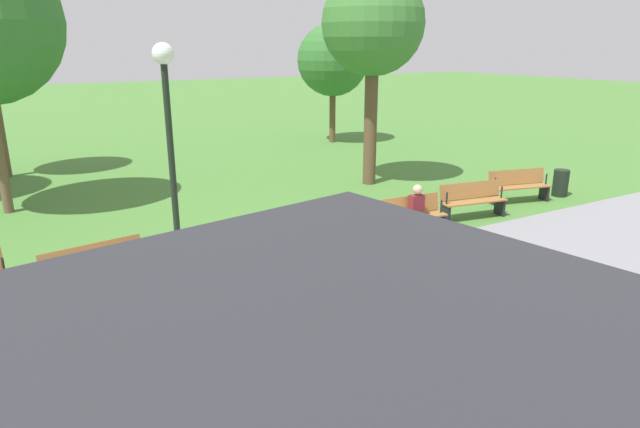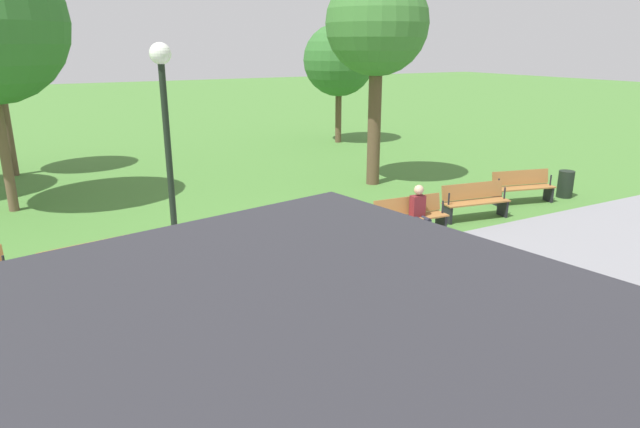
{
  "view_description": "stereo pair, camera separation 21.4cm",
  "coord_description": "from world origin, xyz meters",
  "views": [
    {
      "loc": [
        5.57,
        9.26,
        4.21
      ],
      "look_at": [
        -0.0,
        -0.36,
        0.8
      ],
      "focal_mm": 31.06,
      "sensor_mm": 36.0,
      "label": 1
    },
    {
      "loc": [
        5.39,
        9.36,
        4.21
      ],
      "look_at": [
        -0.0,
        -0.36,
        0.8
      ],
      "focal_mm": 31.06,
      "sensor_mm": 36.0,
      "label": 2
    }
  ],
  "objects": [
    {
      "name": "ground_plane",
      "position": [
        0.0,
        0.0,
        0.0
      ],
      "size": [
        120.0,
        120.0,
        0.0
      ],
      "primitive_type": "plane",
      "color": "#477A33"
    },
    {
      "name": "path_paving",
      "position": [
        0.0,
        2.62,
        0.0
      ],
      "size": [
        27.69,
        4.76,
        0.01
      ],
      "primitive_type": "cube",
      "color": "gray",
      "rests_on": "ground"
    },
    {
      "name": "bench_0",
      "position": [
        -6.68,
        -0.87,
        0.47
      ],
      "size": [
        1.82,
        0.88,
        0.89
      ],
      "rotation": [
        0.0,
        0.0,
        -0.24
      ],
      "color": "#996633",
      "rests_on": "ground"
    },
    {
      "name": "bench_1",
      "position": [
        -4.47,
        -0.43,
        0.47
      ],
      "size": [
        1.81,
        0.75,
        0.89
      ],
      "rotation": [
        0.0,
        0.0,
        -0.16
      ],
      "color": "#996633",
      "rests_on": "ground"
    },
    {
      "name": "bench_2",
      "position": [
        -2.24,
        -0.16,
        0.47
      ],
      "size": [
        1.79,
        0.61,
        0.89
      ],
      "rotation": [
        0.0,
        0.0,
        -0.08
      ],
      "color": "#996633",
      "rests_on": "ground"
    },
    {
      "name": "bench_3",
      "position": [
        0.0,
        -0.07,
        0.47
      ],
      "size": [
        1.75,
        0.47,
        0.89
      ],
      "color": "#996633",
      "rests_on": "ground"
    },
    {
      "name": "bench_4",
      "position": [
        2.24,
        -0.16,
        0.47
      ],
      "size": [
        1.79,
        0.61,
        0.89
      ],
      "rotation": [
        0.0,
        0.0,
        0.08
      ],
      "color": "#996633",
      "rests_on": "ground"
    },
    {
      "name": "bench_5",
      "position": [
        4.47,
        -0.43,
        0.47
      ],
      "size": [
        1.81,
        0.75,
        0.89
      ],
      "rotation": [
        0.0,
        0.0,
        0.16
      ],
      "color": "#996633",
      "rests_on": "ground"
    },
    {
      "name": "person_seated",
      "position": [
        -2.38,
        -0.0,
        0.64
      ],
      "size": [
        0.35,
        0.54,
        1.2
      ],
      "rotation": [
        0.0,
        0.0,
        -0.08
      ],
      "color": "maroon",
      "rests_on": "ground"
    },
    {
      "name": "tree_1",
      "position": [
        -7.34,
        -11.92,
        3.55
      ],
      "size": [
        3.07,
        3.07,
        5.11
      ],
      "color": "brown",
      "rests_on": "ground"
    },
    {
      "name": "tree_3",
      "position": [
        -4.31,
        -4.71,
        4.75
      ],
      "size": [
        3.03,
        3.03,
        6.32
      ],
      "color": "brown",
      "rests_on": "ground"
    },
    {
      "name": "lamp_post",
      "position": [
        3.35,
        0.86,
        2.93
      ],
      "size": [
        0.32,
        0.32,
        4.25
      ],
      "color": "black",
      "rests_on": "ground"
    },
    {
      "name": "trash_bin",
      "position": [
        -8.24,
        -0.69,
        0.38
      ],
      "size": [
        0.43,
        0.43,
        0.77
      ],
      "primitive_type": "cylinder",
      "color": "black",
      "rests_on": "ground"
    }
  ]
}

